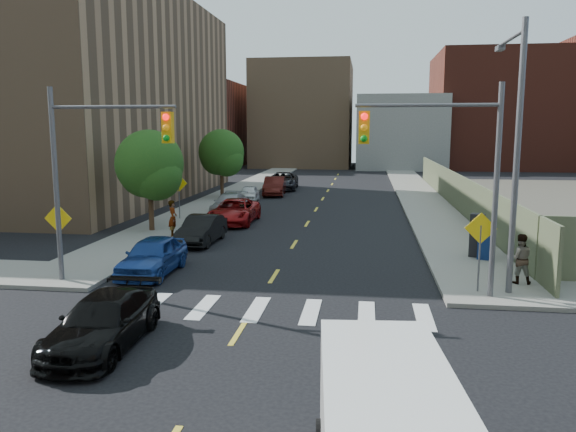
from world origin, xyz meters
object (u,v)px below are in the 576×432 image
(parked_car_black, at_px, (202,230))
(payphone, at_px, (477,235))
(parked_car_red, at_px, (234,211))
(parked_car_white, at_px, (249,194))
(pedestrian_west, at_px, (173,218))
(parked_car_silver, at_px, (229,204))
(parked_car_blue, at_px, (153,256))
(parked_car_maroon, at_px, (275,186))
(parked_car_grey, at_px, (283,181))
(mailbox, at_px, (486,242))
(pedestrian_east, at_px, (520,259))
(black_sedan, at_px, (103,322))

(parked_car_black, xyz_separation_m, payphone, (12.63, -1.79, 0.39))
(parked_car_red, relative_size, parked_car_white, 1.45)
(payphone, xyz_separation_m, pedestrian_west, (-14.43, 2.75, -0.01))
(parked_car_silver, relative_size, payphone, 2.46)
(parked_car_blue, xyz_separation_m, parked_car_maroon, (0.47, 26.12, 0.05))
(parked_car_grey, relative_size, payphone, 3.05)
(parked_car_maroon, distance_m, parked_car_grey, 4.65)
(parked_car_maroon, relative_size, mailbox, 3.19)
(parked_car_silver, height_order, parked_car_white, parked_car_silver)
(parked_car_white, relative_size, mailbox, 2.42)
(parked_car_silver, relative_size, parked_car_maroon, 0.97)
(parked_car_silver, bearing_deg, parked_car_black, -84.55)
(parked_car_white, bearing_deg, pedestrian_west, -98.00)
(parked_car_blue, distance_m, parked_car_grey, 30.78)
(parked_car_black, relative_size, pedestrian_east, 2.34)
(parked_car_blue, distance_m, parked_car_maroon, 26.12)
(mailbox, bearing_deg, parked_car_red, 163.07)
(payphone, relative_size, pedestrian_west, 1.01)
(parked_car_red, distance_m, parked_car_maroon, 14.24)
(mailbox, relative_size, payphone, 0.80)
(parked_car_grey, xyz_separation_m, pedestrian_east, (13.02, -30.68, 0.25))
(parked_car_silver, distance_m, parked_car_white, 6.15)
(parked_car_blue, height_order, parked_car_white, parked_car_blue)
(parked_car_white, relative_size, black_sedan, 0.78)
(parked_car_blue, height_order, parked_car_maroon, parked_car_maroon)
(parked_car_white, distance_m, pedestrian_west, 14.88)
(parked_car_red, xyz_separation_m, mailbox, (12.67, -8.12, 0.15))
(parked_car_maroon, relative_size, payphone, 2.55)
(black_sedan, bearing_deg, parked_car_silver, 94.56)
(parked_car_silver, distance_m, mailbox, 18.29)
(parked_car_black, height_order, payphone, payphone)
(parked_car_red, xyz_separation_m, parked_car_maroon, (0.07, 14.24, 0.06))
(parked_car_grey, bearing_deg, pedestrian_west, -98.55)
(parked_car_black, bearing_deg, pedestrian_east, -22.00)
(parked_car_grey, bearing_deg, parked_car_black, -94.22)
(parked_car_black, bearing_deg, payphone, -6.20)
(parked_car_silver, bearing_deg, black_sedan, -84.68)
(payphone, height_order, pedestrian_west, payphone)
(parked_car_blue, bearing_deg, parked_car_red, 88.09)
(parked_car_blue, height_order, parked_car_black, parked_car_blue)
(parked_car_black, bearing_deg, parked_car_blue, -89.77)
(black_sedan, height_order, pedestrian_west, pedestrian_west)
(parked_car_maroon, height_order, mailbox, mailbox)
(parked_car_maroon, xyz_separation_m, black_sedan, (1.00, -33.26, -0.12))
(parked_car_red, height_order, parked_car_grey, parked_car_grey)
(pedestrian_east, bearing_deg, parked_car_silver, -45.03)
(black_sedan, bearing_deg, parked_car_maroon, 90.52)
(pedestrian_west, bearing_deg, parked_car_silver, -19.87)
(parked_car_white, bearing_deg, pedestrian_east, -61.49)
(parked_car_blue, xyz_separation_m, pedestrian_west, (-1.63, 6.94, 0.34))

